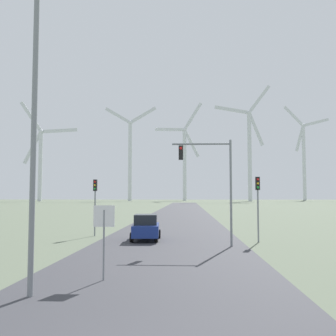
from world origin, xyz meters
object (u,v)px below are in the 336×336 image
wind_turbine_left (130,153)px  wind_turbine_center (185,156)px  traffic_light_post_near_right (258,194)px  traffic_light_mast_overhead (212,172)px  traffic_light_post_near_left (95,195)px  wind_turbine_right (250,147)px  wind_turbine_far_right (304,155)px  wind_turbine_far_left (40,157)px  stop_sign_near (104,228)px  streetlamp (35,63)px  car_approaching (146,227)px

wind_turbine_left → wind_turbine_center: size_ratio=0.94×
traffic_light_post_near_right → traffic_light_mast_overhead: bearing=-145.8°
traffic_light_post_near_left → traffic_light_post_near_right: 12.57m
wind_turbine_right → wind_turbine_far_right: 58.63m
traffic_light_post_near_right → wind_turbine_far_left: bearing=114.9°
traffic_light_post_near_left → wind_turbine_center: 207.58m
wind_turbine_far_left → traffic_light_mast_overhead: bearing=-66.2°
traffic_light_post_near_left → stop_sign_near: bearing=-75.5°
stop_sign_near → wind_turbine_far_right: size_ratio=0.05×
streetlamp → stop_sign_near: (1.80, 2.46, -5.53)m
traffic_light_post_near_left → traffic_light_mast_overhead: 10.63m
wind_turbine_far_left → wind_turbine_right: wind_turbine_right is taller
stop_sign_near → wind_turbine_far_left: (-76.93, 194.99, 22.26)m
traffic_light_post_near_right → wind_turbine_far_right: wind_turbine_far_right is taller
stop_sign_near → traffic_light_post_near_left: 16.40m
wind_turbine_right → wind_turbine_far_right: size_ratio=1.05×
car_approaching → wind_turbine_right: bearing=78.8°
streetlamp → wind_turbine_far_right: wind_turbine_far_right is taller
wind_turbine_center → wind_turbine_right: wind_turbine_right is taller
stop_sign_near → traffic_light_mast_overhead: (4.69, 10.03, 2.69)m
car_approaching → wind_turbine_left: (-30.61, 200.42, 27.23)m
traffic_light_post_near_right → traffic_light_mast_overhead: (-3.25, -2.21, 1.41)m
streetlamp → traffic_light_mast_overhead: size_ratio=1.82×
traffic_light_post_near_right → wind_turbine_far_left: size_ratio=0.08×
stop_sign_near → wind_turbine_far_left: wind_turbine_far_left is taller
streetlamp → wind_turbine_left: bearing=97.5°
wind_turbine_left → stop_sign_near: bearing=-81.9°
traffic_light_mast_overhead → wind_turbine_far_left: 203.11m
car_approaching → streetlamp: bearing=-97.4°
traffic_light_post_near_right → car_approaching: bearing=173.4°
stop_sign_near → wind_turbine_center: bearing=89.6°
stop_sign_near → wind_turbine_right: wind_turbine_right is taller
traffic_light_post_near_right → car_approaching: 8.12m
wind_turbine_far_right → traffic_light_mast_overhead: bearing=-107.7°
traffic_light_post_near_left → wind_turbine_right: wind_turbine_right is taller
stop_sign_near → wind_turbine_right: size_ratio=0.04×
streetlamp → wind_turbine_left: wind_turbine_left is taller
wind_turbine_far_left → wind_turbine_left: bearing=21.7°
wind_turbine_left → wind_turbine_center: 33.16m
traffic_light_mast_overhead → wind_turbine_right: bearing=80.3°
stop_sign_near → wind_turbine_left: bearing=98.1°
traffic_light_post_near_right → wind_turbine_right: wind_turbine_right is taller
wind_turbine_left → wind_turbine_far_right: 113.11m
wind_turbine_far_right → streetlamp: bearing=-108.2°
traffic_light_post_near_left → wind_turbine_far_left: (-72.83, 179.16, 20.99)m
traffic_light_post_near_right → wind_turbine_left: 206.43m
streetlamp → stop_sign_near: bearing=53.9°
stop_sign_near → wind_turbine_far_right: wind_turbine_far_right is taller
traffic_light_mast_overhead → wind_turbine_center: size_ratio=0.11×
car_approaching → wind_turbine_far_right: bearing=71.1°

